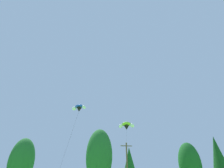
{
  "coord_description": "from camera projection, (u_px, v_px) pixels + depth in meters",
  "views": [
    {
      "loc": [
        -0.3,
        -0.63,
        2.54
      ],
      "look_at": [
        2.5,
        21.57,
        15.25
      ],
      "focal_mm": 29.76,
      "sensor_mm": 36.0,
      "label": 1
    }
  ],
  "objects": [
    {
      "name": "parafoil_kite_mid_lime_white",
      "position": [
        126.0,
        126.0,
        34.48
      ],
      "size": [
        3.8,
        10.82,
        11.97
      ],
      "color": "#93D633"
    },
    {
      "name": "treeline_tree_d",
      "position": [
        99.0,
        156.0,
        40.85
      ],
      "size": [
        5.8,
        5.8,
        14.8
      ],
      "color": "#472D19",
      "rests_on": "ground_plane"
    },
    {
      "name": "treeline_tree_f",
      "position": [
        190.0,
        164.0,
        44.9
      ],
      "size": [
        5.28,
        5.28,
        12.9
      ],
      "color": "#472D19",
      "rests_on": "ground_plane"
    },
    {
      "name": "parafoil_kite_high_blue_white",
      "position": [
        79.0,
        108.0,
        34.01
      ],
      "size": [
        2.88,
        10.9,
        14.6
      ],
      "color": "blue"
    },
    {
      "name": "treeline_tree_e",
      "position": [
        130.0,
        166.0,
        41.04
      ],
      "size": [
        4.03,
        4.03,
        11.05
      ],
      "color": "#472D19",
      "rests_on": "ground_plane"
    },
    {
      "name": "treeline_tree_g",
      "position": [
        219.0,
        158.0,
        45.89
      ],
      "size": [
        4.82,
        4.82,
        14.64
      ],
      "color": "#472D19",
      "rests_on": "ground_plane"
    },
    {
      "name": "treeline_tree_c",
      "position": [
        21.0,
        162.0,
        38.58
      ],
      "size": [
        5.13,
        5.13,
        12.34
      ],
      "color": "#472D19",
      "rests_on": "ground_plane"
    }
  ]
}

